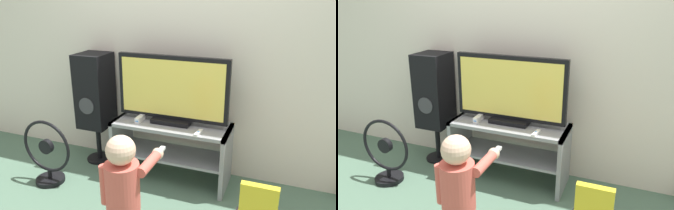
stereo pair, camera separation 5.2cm
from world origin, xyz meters
TOP-DOWN VIEW (x-y plane):
  - ground_plane at (0.00, 0.00)m, footprint 16.00×16.00m
  - wall_back at (0.00, 0.50)m, footprint 10.00×0.06m
  - tv_stand at (0.00, 0.21)m, footprint 1.07×0.42m
  - television at (0.00, 0.23)m, footprint 1.02×0.20m
  - game_console at (-0.28, 0.16)m, footprint 0.05×0.16m
  - remote_primary at (0.30, 0.06)m, footprint 0.05×0.13m
  - child at (0.05, -0.79)m, footprint 0.33×0.49m
  - speaker_tower at (-0.84, 0.29)m, footprint 0.30×0.33m
  - floor_fan at (-1.04, -0.26)m, footprint 0.51×0.26m

SIDE VIEW (x-z plane):
  - ground_plane at x=0.00m, z-range 0.00..0.00m
  - floor_fan at x=-1.04m, z-range -0.03..0.58m
  - tv_stand at x=0.00m, z-range 0.09..0.65m
  - child at x=0.05m, z-range 0.08..0.95m
  - remote_primary at x=0.30m, z-range 0.56..0.59m
  - game_console at x=-0.28m, z-range 0.56..0.61m
  - speaker_tower at x=-0.84m, z-range 0.17..1.31m
  - television at x=0.00m, z-range 0.56..1.17m
  - wall_back at x=0.00m, z-range 0.00..2.60m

